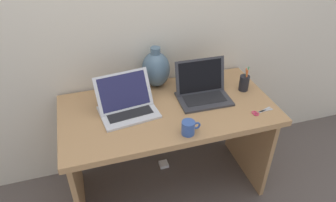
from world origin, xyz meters
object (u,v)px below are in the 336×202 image
laptop_right (202,88)px  pen_cup (244,83)px  coffee_mug (189,128)px  laptop_left (126,103)px  scissors (259,112)px  power_brick (164,164)px  green_vase (156,69)px

laptop_right → pen_cup: laptop_right is taller
coffee_mug → pen_cup: 0.61m
laptop_left → pen_cup: laptop_left is taller
scissors → power_brick: scissors is taller
laptop_right → scissors: (0.27, -0.27, -0.06)m
coffee_mug → pen_cup: size_ratio=0.63×
laptop_left → laptop_right: size_ratio=1.09×
laptop_left → laptop_right: (0.51, 0.01, 0.01)m
pen_cup → scissors: size_ratio=1.21×
laptop_right → coffee_mug: 0.39m
green_vase → pen_cup: 0.61m
green_vase → power_brick: bearing=-73.7°
laptop_right → pen_cup: 0.31m
green_vase → scissors: 0.74m
laptop_left → laptop_right: laptop_right is taller
coffee_mug → green_vase: bearing=93.9°
laptop_right → scissors: laptop_right is taller
laptop_right → laptop_left: bearing=-178.8°
pen_cup → laptop_right: bearing=178.8°
coffee_mug → scissors: bearing=6.8°
laptop_left → scissors: (0.78, -0.26, -0.06)m
coffee_mug → power_brick: size_ratio=1.61×
green_vase → coffee_mug: green_vase is taller
green_vase → coffee_mug: bearing=-86.1°
pen_cup → laptop_left: bearing=-179.7°
scissors → power_brick: size_ratio=2.11×
laptop_right → power_brick: 0.84m
green_vase → scissors: (0.53, -0.50, -0.13)m
laptop_right → scissors: bearing=-44.8°
laptop_left → green_vase: size_ratio=1.30×
laptop_left → pen_cup: bearing=0.3°
laptop_right → power_brick: bearing=146.9°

